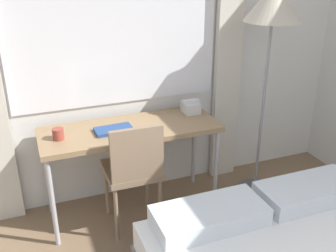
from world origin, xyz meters
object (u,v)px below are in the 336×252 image
Objects in this scene: standing_lamp at (273,14)px; book at (114,130)px; telephone at (191,107)px; desk at (130,135)px; desk_chair at (134,168)px; mug at (58,134)px.

standing_lamp reaches higher than book.
standing_lamp is 0.96m from telephone.
desk is 1.53× the size of desk_chair.
desk is 0.55m from mug.
mug is (-0.40, 0.01, 0.03)m from book.
telephone is at bearing 11.13° from book.
telephone is at bearing 157.36° from standing_lamp.
desk is at bearing 11.35° from book.
mug is (-1.09, -0.13, -0.01)m from telephone.
standing_lamp is at bearing 5.91° from desk_chair.
desk is 0.16m from book.
telephone is at bearing 6.71° from mug.
desk_chair is 3.15× the size of book.
standing_lamp reaches higher than telephone.
desk is 0.28m from desk_chair.
standing_lamp is 6.29× the size of book.
mug is at bearing 176.48° from standing_lamp.
desk is at bearing -168.93° from telephone.
standing_lamp is at bearing -3.52° from mug.
standing_lamp is 1.47m from book.
desk is 0.77× the size of standing_lamp.
desk is 4.82× the size of book.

